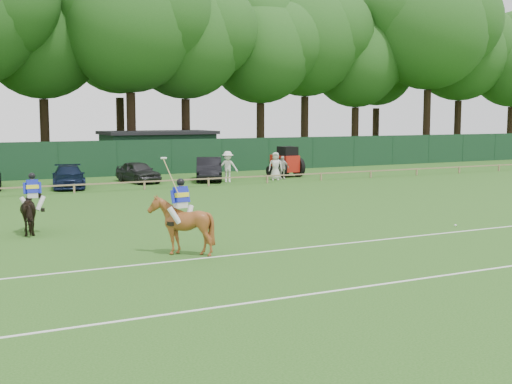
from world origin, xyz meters
TOP-DOWN VIEW (x-y plane):
  - ground at (0.00, 0.00)m, footprint 160.00×160.00m
  - horse_dark at (-7.13, 5.78)m, footprint 1.00×2.00m
  - horse_chestnut at (-3.72, -0.17)m, footprint 1.73×1.88m
  - sedan_navy at (-2.68, 20.84)m, footprint 2.62×4.73m
  - hatch_grey at (1.93, 22.08)m, footprint 2.20×4.15m
  - estate_black at (6.41, 21.19)m, footprint 3.24×4.84m
  - spectator_left at (7.09, 19.75)m, footprint 1.45×1.15m
  - spectator_mid at (11.11, 19.83)m, footprint 0.97×0.60m
  - spectator_right at (10.43, 19.51)m, footprint 1.06×0.93m
  - rider_dark at (-7.13, 5.77)m, footprint 0.94×0.39m
  - rider_chestnut at (-3.72, -0.18)m, footprint 0.96×0.53m
  - polo_ball at (7.60, -0.02)m, footprint 0.09×0.09m
  - pitch_lines at (0.00, -3.50)m, footprint 60.00×5.10m
  - pitch_rail at (0.00, 18.00)m, footprint 62.10×0.10m
  - perimeter_fence at (0.00, 27.00)m, footprint 92.08×0.08m
  - utility_shed at (6.00, 30.00)m, footprint 8.40×4.40m
  - tree_row at (2.00, 35.00)m, footprint 96.00×12.00m
  - tractor at (12.26, 21.36)m, footprint 1.82×2.58m

SIDE VIEW (x-z plane):
  - ground at x=0.00m, z-range 0.00..0.00m
  - tree_row at x=2.00m, z-range -10.50..10.50m
  - pitch_lines at x=0.00m, z-range 0.00..0.01m
  - polo_ball at x=7.60m, z-range 0.00..0.09m
  - pitch_rail at x=0.00m, z-range 0.20..0.70m
  - sedan_navy at x=-2.68m, z-range 0.00..1.30m
  - hatch_grey at x=1.93m, z-range 0.00..1.35m
  - estate_black at x=6.41m, z-range 0.00..1.51m
  - spectator_mid at x=11.11m, z-range 0.00..1.55m
  - horse_dark at x=-7.13m, z-range 0.00..1.65m
  - spectator_right at x=10.43m, z-range 0.00..1.83m
  - horse_chestnut at x=-3.72m, z-range 0.00..1.84m
  - spectator_left at x=7.09m, z-range 0.00..1.97m
  - tractor at x=12.26m, z-range -0.06..2.04m
  - perimeter_fence at x=0.00m, z-range 0.00..2.50m
  - utility_shed at x=6.00m, z-range 0.02..3.06m
  - rider_dark at x=-7.13m, z-range 0.86..2.27m
  - rider_chestnut at x=-3.72m, z-range 0.70..2.74m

